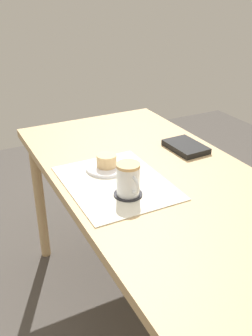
{
  "coord_description": "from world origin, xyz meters",
  "views": [
    {
      "loc": [
        1.02,
        -0.65,
        1.37
      ],
      "look_at": [
        -0.02,
        -0.12,
        0.78
      ],
      "focal_mm": 40.0,
      "sensor_mm": 36.0,
      "label": 1
    }
  ],
  "objects": [
    {
      "name": "ground_plane",
      "position": [
        0.0,
        0.0,
        -0.01
      ],
      "size": [
        4.4,
        4.4,
        0.02
      ],
      "primitive_type": "cube",
      "color": "#47423D"
    },
    {
      "name": "coffee_mug",
      "position": [
        0.08,
        -0.16,
        0.79
      ],
      "size": [
        0.11,
        0.08,
        0.11
      ],
      "color": "white",
      "rests_on": "coffee_coaster"
    },
    {
      "name": "pastry",
      "position": [
        -0.12,
        -0.15,
        0.77
      ],
      "size": [
        0.07,
        0.07,
        0.05
      ],
      "primitive_type": "cylinder",
      "color": "#E5BC7F",
      "rests_on": "pastry_plate"
    },
    {
      "name": "small_book",
      "position": [
        -0.14,
        0.23,
        0.74
      ],
      "size": [
        0.18,
        0.13,
        0.02
      ],
      "primitive_type": "cube",
      "rotation": [
        0.0,
        0.0,
        0.03
      ],
      "color": "black",
      "rests_on": "dining_table"
    },
    {
      "name": "coffee_coaster",
      "position": [
        0.08,
        -0.16,
        0.74
      ],
      "size": [
        0.09,
        0.09,
        0.0
      ],
      "primitive_type": "cylinder",
      "color": "#232328",
      "rests_on": "placemat"
    },
    {
      "name": "dining_table",
      "position": [
        0.0,
        0.0,
        0.65
      ],
      "size": [
        1.4,
        0.71,
        0.73
      ],
      "color": "tan",
      "rests_on": "ground_plane"
    },
    {
      "name": "placemat",
      "position": [
        -0.02,
        -0.16,
        0.73
      ],
      "size": [
        0.43,
        0.34,
        0.0
      ],
      "primitive_type": "cube",
      "color": "silver",
      "rests_on": "dining_table"
    },
    {
      "name": "pastry_plate",
      "position": [
        -0.12,
        -0.15,
        0.74
      ],
      "size": [
        0.15,
        0.15,
        0.01
      ],
      "primitive_type": "cylinder",
      "color": "white",
      "rests_on": "placemat"
    }
  ]
}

